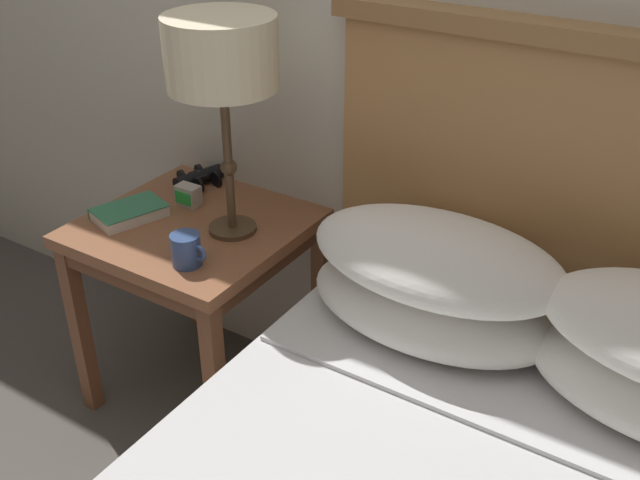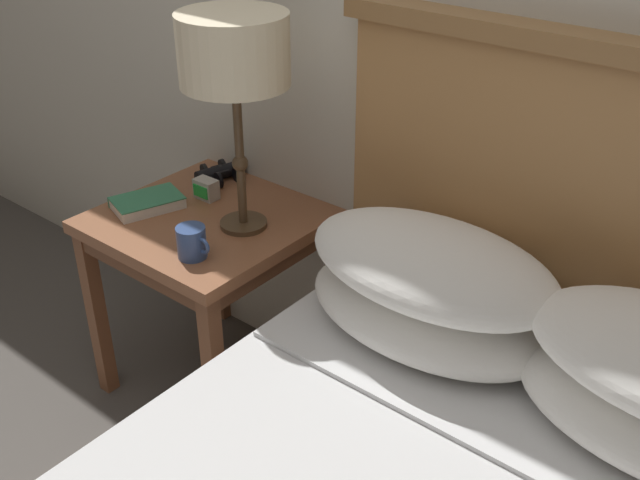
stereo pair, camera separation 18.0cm
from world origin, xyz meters
name	(u,v)px [view 2 (the right image)]	position (x,y,z in m)	size (l,w,h in m)	color
nightstand	(212,239)	(-0.51, 0.82, 0.53)	(0.58, 0.58, 0.61)	brown
table_lamp	(234,55)	(-0.39, 0.83, 1.08)	(0.28, 0.28, 0.58)	#4C3823
book_on_nightstand	(147,202)	(-0.68, 0.73, 0.62)	(0.18, 0.22, 0.03)	silver
binoculars_pair	(221,172)	(-0.66, 1.00, 0.63)	(0.15, 0.16, 0.05)	black
coffee_mug	(192,242)	(-0.38, 0.63, 0.65)	(0.10, 0.08, 0.08)	#334C84
alarm_clock	(206,189)	(-0.59, 0.88, 0.64)	(0.07, 0.05, 0.06)	#B7B2A8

